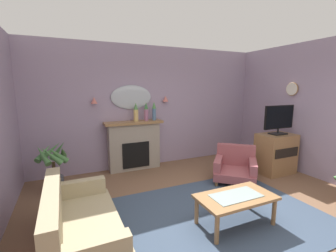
{
  "coord_description": "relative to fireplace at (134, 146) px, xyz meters",
  "views": [
    {
      "loc": [
        -2.0,
        -2.44,
        1.95
      ],
      "look_at": [
        -0.14,
        1.67,
        1.18
      ],
      "focal_mm": 24.53,
      "sensor_mm": 36.0,
      "label": 1
    }
  ],
  "objects": [
    {
      "name": "patterned_rug",
      "position": [
        0.56,
        -2.5,
        -0.56
      ],
      "size": [
        3.2,
        2.4,
        0.01
      ],
      "primitive_type": "cube",
      "color": "#38475B",
      "rests_on": "ground"
    },
    {
      "name": "armchair_beside_couch",
      "position": [
        1.74,
        -1.52,
        -0.27
      ],
      "size": [
        1.14,
        1.14,
        0.71
      ],
      "color": "#934C51",
      "rests_on": "ground"
    },
    {
      "name": "floor",
      "position": [
        0.56,
        -2.7,
        -0.62
      ],
      "size": [
        6.73,
        6.75,
        0.1
      ],
      "primitive_type": "cube",
      "color": "brown",
      "rests_on": "ground"
    },
    {
      "name": "wall_clock",
      "position": [
        3.38,
        -1.43,
        1.33
      ],
      "size": [
        0.04,
        0.31,
        0.31
      ],
      "color": "silver"
    },
    {
      "name": "wall_back",
      "position": [
        0.56,
        0.22,
        0.89
      ],
      "size": [
        6.73,
        0.1,
        2.92
      ],
      "primitive_type": "cube",
      "color": "#9E8CA8",
      "rests_on": "ground"
    },
    {
      "name": "fireplace",
      "position": [
        0.0,
        0.0,
        0.0
      ],
      "size": [
        1.36,
        0.36,
        1.16
      ],
      "color": "gray",
      "rests_on": "ground"
    },
    {
      "name": "floral_couch",
      "position": [
        -1.42,
        -2.31,
        -0.25
      ],
      "size": [
        0.87,
        1.72,
        0.76
      ],
      "color": "tan",
      "rests_on": "ground"
    },
    {
      "name": "tv_cabinet",
      "position": [
        2.87,
        -1.55,
        -0.12
      ],
      "size": [
        0.8,
        0.57,
        0.9
      ],
      "color": "olive",
      "rests_on": "ground"
    },
    {
      "name": "wall_sconce_left",
      "position": [
        -0.85,
        0.09,
        1.09
      ],
      "size": [
        0.14,
        0.14,
        0.14
      ],
      "primitive_type": "cone",
      "color": "#D17066"
    },
    {
      "name": "potted_plant_tall_palm",
      "position": [
        -1.71,
        -0.53,
        -0.06
      ],
      "size": [
        0.6,
        0.61,
        0.95
      ],
      "color": "#474C56",
      "rests_on": "ground"
    },
    {
      "name": "mantel_vase_left",
      "position": [
        0.5,
        -0.03,
        0.82
      ],
      "size": [
        0.1,
        0.1,
        0.44
      ],
      "color": "#4C7093",
      "rests_on": "fireplace"
    },
    {
      "name": "mantel_vase_centre",
      "position": [
        0.05,
        -0.03,
        0.8
      ],
      "size": [
        0.11,
        0.11,
        0.43
      ],
      "color": "tan",
      "rests_on": "fireplace"
    },
    {
      "name": "mantel_vase_right",
      "position": [
        0.3,
        -0.03,
        0.81
      ],
      "size": [
        0.1,
        0.1,
        0.43
      ],
      "color": "#9E6084",
      "rests_on": "fireplace"
    },
    {
      "name": "coffee_table",
      "position": [
        0.66,
        -2.8,
        -0.19
      ],
      "size": [
        1.1,
        0.6,
        0.45
      ],
      "color": "olive",
      "rests_on": "ground"
    },
    {
      "name": "wall_mirror",
      "position": [
        -0.0,
        0.14,
        1.14
      ],
      "size": [
        0.96,
        0.06,
        0.56
      ],
      "primitive_type": "ellipsoid",
      "color": "#B2BCC6"
    },
    {
      "name": "wall_sconce_right",
      "position": [
        0.85,
        0.09,
        1.09
      ],
      "size": [
        0.14,
        0.14,
        0.14
      ],
      "primitive_type": "cone",
      "color": "#D17066"
    },
    {
      "name": "tv_flatscreen",
      "position": [
        2.87,
        -1.57,
        0.68
      ],
      "size": [
        0.84,
        0.24,
        0.65
      ],
      "color": "black",
      "rests_on": "tv_cabinet"
    }
  ]
}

